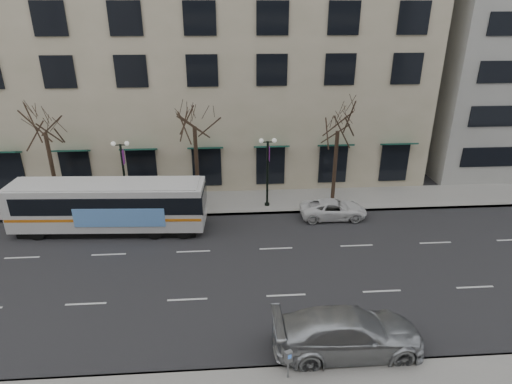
{
  "coord_description": "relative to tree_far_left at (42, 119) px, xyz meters",
  "views": [
    {
      "loc": [
        2.24,
        -20.03,
        13.56
      ],
      "look_at": [
        3.75,
        1.83,
        4.0
      ],
      "focal_mm": 30.0,
      "sensor_mm": 36.0,
      "label": 1
    }
  ],
  "objects": [
    {
      "name": "ground",
      "position": [
        10.0,
        -8.8,
        -6.7
      ],
      "size": [
        160.0,
        160.0,
        0.0
      ],
      "primitive_type": "plane",
      "color": "black",
      "rests_on": "ground"
    },
    {
      "name": "lamp_post_right",
      "position": [
        15.01,
        -0.6,
        -3.75
      ],
      "size": [
        1.22,
        0.45,
        5.21
      ],
      "color": "black",
      "rests_on": "ground"
    },
    {
      "name": "city_bus",
      "position": [
        4.58,
        -3.44,
        -4.87
      ],
      "size": [
        12.46,
        3.35,
        3.34
      ],
      "rotation": [
        0.0,
        0.0,
        -0.05
      ],
      "color": "silver",
      "rests_on": "ground"
    },
    {
      "name": "building_hotel",
      "position": [
        8.0,
        12.2,
        5.3
      ],
      "size": [
        40.0,
        20.0,
        24.0
      ],
      "primitive_type": "cube",
      "color": "tan",
      "rests_on": "ground"
    },
    {
      "name": "tree_far_left",
      "position": [
        0.0,
        0.0,
        0.0
      ],
      "size": [
        3.6,
        3.6,
        8.34
      ],
      "color": "black",
      "rests_on": "ground"
    },
    {
      "name": "tree_far_right",
      "position": [
        20.0,
        0.0,
        -0.28
      ],
      "size": [
        3.6,
        3.6,
        8.06
      ],
      "color": "black",
      "rests_on": "ground"
    },
    {
      "name": "pay_station",
      "position": [
        14.35,
        -16.45,
        -5.6
      ],
      "size": [
        0.33,
        0.27,
        1.31
      ],
      "rotation": [
        0.0,
        0.0,
        0.39
      ],
      "color": "slate",
      "rests_on": "sidewalk_near"
    },
    {
      "name": "lamp_post_left",
      "position": [
        5.01,
        -0.6,
        -3.75
      ],
      "size": [
        1.22,
        0.45,
        5.21
      ],
      "color": "black",
      "rests_on": "ground"
    },
    {
      "name": "sidewalk_far",
      "position": [
        15.0,
        0.2,
        -6.62
      ],
      "size": [
        80.0,
        4.0,
        0.15
      ],
      "primitive_type": "cube",
      "color": "gray",
      "rests_on": "ground"
    },
    {
      "name": "tree_far_mid",
      "position": [
        10.0,
        0.0,
        0.21
      ],
      "size": [
        3.6,
        3.6,
        8.55
      ],
      "color": "black",
      "rests_on": "ground"
    },
    {
      "name": "white_pickup",
      "position": [
        19.43,
        -2.6,
        -6.06
      ],
      "size": [
        4.61,
        2.15,
        1.28
      ],
      "primitive_type": "imported",
      "rotation": [
        0.0,
        0.0,
        1.56
      ],
      "color": "white",
      "rests_on": "ground"
    },
    {
      "name": "silver_car",
      "position": [
        17.09,
        -15.0,
        -5.77
      ],
      "size": [
        6.43,
        2.64,
        1.86
      ],
      "primitive_type": "imported",
      "rotation": [
        0.0,
        0.0,
        1.58
      ],
      "color": "#ADB0B5",
      "rests_on": "ground"
    }
  ]
}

